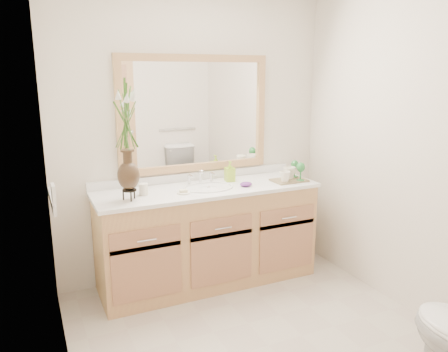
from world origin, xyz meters
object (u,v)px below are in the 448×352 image
tumbler (144,189)px  tray (289,180)px  flower_vase (126,129)px  soap_bottle (230,172)px

tumbler → tray: size_ratio=0.30×
tray → flower_vase: bearing=179.3°
tumbler → tray: (1.25, -0.10, -0.04)m
flower_vase → tray: size_ratio=2.62×
tumbler → soap_bottle: 0.80m
tumbler → flower_vase: bearing=-144.3°
flower_vase → soap_bottle: flower_vase is taller
soap_bottle → tray: size_ratio=0.54×
tumbler → tray: tumbler is taller
flower_vase → soap_bottle: size_ratio=4.90×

